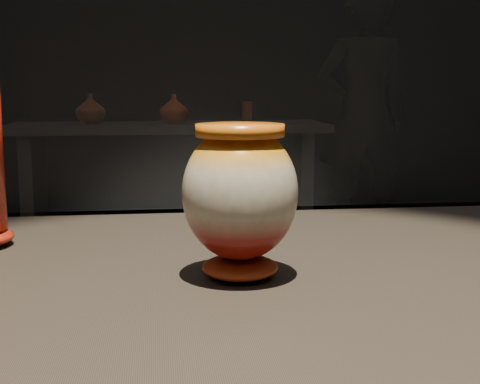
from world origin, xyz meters
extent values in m
cube|color=black|center=(0.00, 5.00, 1.60)|extent=(8.00, 3.20, 0.04)
cube|color=black|center=(0.00, 0.00, 0.88)|extent=(2.00, 0.80, 0.05)
ellipsoid|color=maroon|center=(0.15, -0.05, 0.91)|extent=(0.12, 0.12, 0.03)
ellipsoid|color=beige|center=(0.15, -0.05, 1.01)|extent=(0.17, 0.17, 0.18)
cylinder|color=orange|center=(0.15, -0.05, 1.09)|extent=(0.13, 0.13, 0.02)
cube|color=black|center=(0.12, 3.38, 0.88)|extent=(2.00, 0.60, 0.05)
cube|color=black|center=(-0.73, 3.38, 0.42)|extent=(0.08, 0.50, 0.85)
cube|color=black|center=(0.97, 3.38, 0.42)|extent=(0.08, 0.50, 0.85)
imported|color=maroon|center=(-0.36, 3.39, 0.99)|extent=(0.24, 0.24, 0.19)
imported|color=maroon|center=(0.16, 3.37, 0.99)|extent=(0.22, 0.22, 0.18)
cylinder|color=maroon|center=(0.63, 3.38, 0.97)|extent=(0.07, 0.07, 0.13)
imported|color=black|center=(1.53, 3.81, 0.92)|extent=(0.70, 0.48, 1.84)
camera|label=1|loc=(0.05, -0.89, 1.15)|focal=50.00mm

